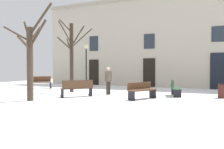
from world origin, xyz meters
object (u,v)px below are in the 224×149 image
Objects in this scene: litter_bin at (223,91)px; bench_near_center_tree at (77,88)px; tree_near_facade at (72,54)px; bench_by_litter_bin at (175,88)px; bench_far_corner at (40,82)px; person_by_shop_door at (108,80)px; tree_right_of_center at (31,57)px; streetlamp at (86,60)px; bench_back_to_back_left at (142,90)px.

litter_bin is 0.46× the size of bench_near_center_tree.
tree_near_facade is 6.94m from bench_by_litter_bin.
bench_by_litter_bin is 10.14m from bench_far_corner.
bench_near_center_tree is (1.86, -2.13, -2.00)m from tree_near_facade.
person_by_shop_door is at bearing 89.40° from bench_by_litter_bin.
litter_bin is (8.40, 5.21, -1.75)m from tree_right_of_center.
bench_by_litter_bin is at bearing -175.63° from litter_bin.
streetlamp is at bearing -0.97° from bench_far_corner.
streetlamp is at bearing 106.97° from tree_near_facade.
tree_near_facade is 3.32m from person_by_shop_door.
tree_near_facade is 2.95× the size of person_by_shop_door.
bench_by_litter_bin reaches higher than litter_bin.
bench_back_to_back_left is at bearing -38.24° from streetlamp.
tree_right_of_center is 6.15× the size of litter_bin.
tree_near_facade is at bearing -100.05° from bench_near_center_tree.
bench_far_corner reaches higher than bench_back_to_back_left.
bench_back_to_back_left is 1.06× the size of person_by_shop_door.
tree_near_facade reaches higher than bench_near_center_tree.
tree_near_facade is 9.33m from litter_bin.
person_by_shop_door is (2.23, 3.97, -1.23)m from tree_right_of_center.
bench_far_corner is 6.57m from person_by_shop_door.
bench_back_to_back_left is at bearing 139.43° from bench_near_center_tree.
tree_right_of_center reaches higher than streetlamp.
tree_right_of_center is at bearing 10.39° from bench_near_center_tree.
bench_back_to_back_left is at bearing 80.00° from person_by_shop_door.
streetlamp is 2.24× the size of bench_by_litter_bin.
bench_far_corner is (-12.59, 0.05, 0.10)m from litter_bin.
person_by_shop_door reaches higher than bench_near_center_tree.
streetlamp is 6.67m from bench_near_center_tree.
bench_by_litter_bin is 1.01× the size of bench_far_corner.
bench_back_to_back_left is (8.88, -2.39, -0.02)m from bench_far_corner.
bench_by_litter_bin is at bearing 40.19° from tree_right_of_center.
tree_near_facade is 4.16m from bench_far_corner.
litter_bin is at bearing -102.05° from bench_by_litter_bin.
tree_near_facade reaches higher than bench_by_litter_bin.
person_by_shop_door is (-3.71, -1.05, 0.46)m from bench_by_litter_bin.
streetlamp is 8.42m from bench_by_litter_bin.
bench_near_center_tree reaches higher than litter_bin.
streetlamp is 2.18× the size of person_by_shop_door.
bench_back_to_back_left is 3.55m from bench_near_center_tree.
bench_near_center_tree reaches higher than bench_by_litter_bin.
bench_by_litter_bin is 0.98× the size of person_by_shop_door.
person_by_shop_door is (3.99, -3.97, -1.29)m from streetlamp.
tree_right_of_center reaches higher than bench_far_corner.
tree_near_facade is at bearing 98.61° from tree_right_of_center.
bench_back_to_back_left is at bearing -63.82° from bench_far_corner.
tree_right_of_center is at bearing -15.07° from person_by_shop_door.
tree_near_facade is at bearing -83.07° from person_by_shop_door.
tree_near_facade is 3.04× the size of bench_far_corner.
streetlamp is at bearing 77.26° from bench_back_to_back_left.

